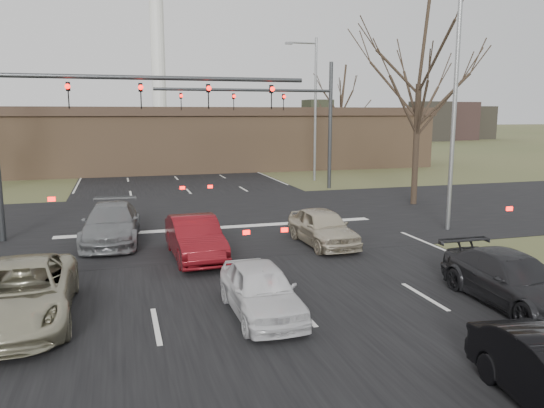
{
  "coord_description": "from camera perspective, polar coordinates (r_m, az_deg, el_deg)",
  "views": [
    {
      "loc": [
        -4.17,
        -8.78,
        4.85
      ],
      "look_at": [
        0.46,
        7.06,
        2.0
      ],
      "focal_mm": 35.0,
      "sensor_mm": 36.0,
      "label": 1
    }
  ],
  "objects": [
    {
      "name": "building",
      "position": [
        47.23,
        -8.85,
        7.03
      ],
      "size": [
        42.4,
        10.4,
        5.3
      ],
      "color": "brown",
      "rests_on": "ground"
    },
    {
      "name": "car_charcoal_sedan",
      "position": [
        14.93,
        24.45,
        -7.45
      ],
      "size": [
        1.93,
        4.52,
        1.3
      ],
      "primitive_type": "imported",
      "rotation": [
        0.0,
        0.0,
        -0.02
      ],
      "color": "black",
      "rests_on": "ground"
    },
    {
      "name": "mast_arm_near",
      "position": [
        21.8,
        -19.38,
        9.84
      ],
      "size": [
        12.12,
        0.24,
        8.0
      ],
      "color": "#383A3D",
      "rests_on": "ground"
    },
    {
      "name": "road_cross",
      "position": [
        24.62,
        -6.23,
        -1.59
      ],
      "size": [
        200.0,
        14.0,
        0.02
      ],
      "primitive_type": "cube",
      "color": "black",
      "rests_on": "ground"
    },
    {
      "name": "tree_right_far",
      "position": [
        47.84,
        7.51,
        12.23
      ],
      "size": [
        5.4,
        5.4,
        9.0
      ],
      "color": "black",
      "rests_on": "ground"
    },
    {
      "name": "car_silver_ahead",
      "position": [
        19.68,
        5.47,
        -2.48
      ],
      "size": [
        1.73,
        4.05,
        1.36
      ],
      "primitive_type": "imported",
      "rotation": [
        0.0,
        0.0,
        0.03
      ],
      "color": "#C0B59B",
      "rests_on": "ground"
    },
    {
      "name": "tree_right_near",
      "position": [
        29.34,
        15.76,
        17.37
      ],
      "size": [
        6.9,
        6.9,
        11.5
      ],
      "color": "black",
      "rests_on": "ground"
    },
    {
      "name": "streetlight_right_near",
      "position": [
        22.85,
        18.73,
        11.14
      ],
      "size": [
        2.34,
        0.25,
        10.0
      ],
      "color": "gray",
      "rests_on": "ground"
    },
    {
      "name": "car_grey_ahead",
      "position": [
        20.9,
        -16.89,
        -2.02
      ],
      "size": [
        2.38,
        5.12,
        1.45
      ],
      "primitive_type": "imported",
      "rotation": [
        0.0,
        0.0,
        -0.07
      ],
      "color": "slate",
      "rests_on": "ground"
    },
    {
      "name": "road_main",
      "position": [
        69.07,
        -12.87,
        5.53
      ],
      "size": [
        14.0,
        300.0,
        0.02
      ],
      "primitive_type": "cube",
      "color": "black",
      "rests_on": "ground"
    },
    {
      "name": "ground",
      "position": [
        10.86,
        8.53,
        -16.83
      ],
      "size": [
        360.0,
        360.0,
        0.0
      ],
      "primitive_type": "plane",
      "color": "#444C28",
      "rests_on": "ground"
    },
    {
      "name": "streetlight_right_far",
      "position": [
        38.25,
        4.44,
        10.87
      ],
      "size": [
        2.34,
        0.25,
        10.0
      ],
      "color": "gray",
      "rests_on": "ground"
    },
    {
      "name": "car_silver_suv",
      "position": [
        13.81,
        -25.48,
        -8.64
      ],
      "size": [
        2.43,
        5.14,
        1.42
      ],
      "primitive_type": "imported",
      "rotation": [
        0.0,
        0.0,
        0.02
      ],
      "color": "#A5A185",
      "rests_on": "ground"
    },
    {
      "name": "car_red_ahead",
      "position": [
        17.97,
        -8.28,
        -3.64
      ],
      "size": [
        1.64,
        4.34,
        1.42
      ],
      "primitive_type": "imported",
      "rotation": [
        0.0,
        0.0,
        0.03
      ],
      "color": "maroon",
      "rests_on": "ground"
    },
    {
      "name": "mast_arm_far",
      "position": [
        33.42,
        1.77,
        10.08
      ],
      "size": [
        11.12,
        0.24,
        8.0
      ],
      "color": "#383A3D",
      "rests_on": "ground"
    },
    {
      "name": "car_white_sedan",
      "position": [
        12.94,
        -1.19,
        -9.19
      ],
      "size": [
        1.54,
        3.76,
        1.28
      ],
      "primitive_type": "imported",
      "rotation": [
        0.0,
        0.0,
        0.01
      ],
      "color": "silver",
      "rests_on": "ground"
    }
  ]
}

